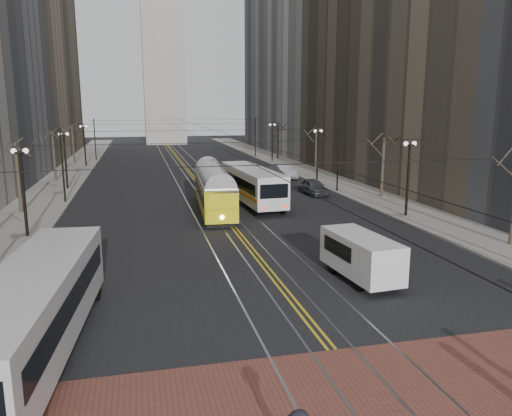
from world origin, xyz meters
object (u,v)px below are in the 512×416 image
rear_bus (252,186)px  sedan_grey (313,187)px  cargo_van (361,258)px  transit_bus (35,315)px  sedan_silver (283,171)px  streetcar (214,193)px

rear_bus → sedan_grey: 7.65m
cargo_van → sedan_grey: size_ratio=1.14×
transit_bus → sedan_grey: transit_bus is taller
sedan_silver → transit_bus: bearing=-124.7°
transit_bus → streetcar: (9.55, 22.79, -0.03)m
rear_bus → sedan_silver: bearing=60.2°
cargo_van → transit_bus: bearing=-167.1°
streetcar → sedan_grey: streetcar is taller
transit_bus → sedan_silver: (20.46, 39.74, -0.72)m
cargo_van → sedan_grey: bearing=70.5°
transit_bus → rear_bus: (13.26, 25.11, 0.03)m
streetcar → cargo_van: bearing=-72.3°
transit_bus → streetcar: 24.71m
rear_bus → sedan_silver: 16.33m
streetcar → cargo_van: 18.74m
streetcar → cargo_van: (4.58, -18.17, -0.39)m
streetcar → sedan_silver: 20.17m
transit_bus → cargo_van: bearing=23.1°
rear_bus → sedan_silver: size_ratio=2.42×
transit_bus → sedan_grey: 34.77m
cargo_van → sedan_silver: cargo_van is taller
sedan_grey → sedan_silver: (0.32, 11.41, 0.06)m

